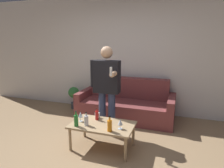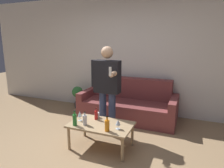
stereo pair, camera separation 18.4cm
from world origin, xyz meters
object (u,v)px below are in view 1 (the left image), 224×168
couch (126,104)px  coffee_table (102,127)px  bottle_orange (97,115)px  person_standing_front (106,84)px

couch → coffee_table: size_ratio=2.10×
couch → bottle_orange: (-0.16, -1.26, 0.18)m
bottle_orange → coffee_table: bearing=-41.5°
coffee_table → bottle_orange: 0.23m
couch → person_standing_front: person_standing_front is taller
bottle_orange → person_standing_front: person_standing_front is taller
couch → coffee_table: bearing=-90.4°
coffee_table → bottle_orange: (-0.15, 0.13, 0.12)m
person_standing_front → coffee_table: bearing=-76.2°
bottle_orange → couch: bearing=82.8°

